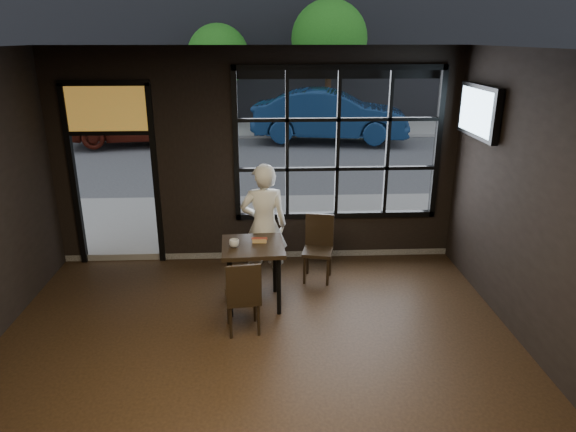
{
  "coord_description": "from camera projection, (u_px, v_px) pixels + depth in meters",
  "views": [
    {
      "loc": [
        0.1,
        -3.95,
        3.32
      ],
      "look_at": [
        0.4,
        2.2,
        1.15
      ],
      "focal_mm": 32.0,
      "sensor_mm": 36.0,
      "label": 1
    }
  ],
  "objects": [
    {
      "name": "ceiling",
      "position": [
        248.0,
        51.0,
        3.75
      ],
      "size": [
        6.0,
        7.0,
        0.02
      ],
      "primitive_type": "cube",
      "color": "black",
      "rests_on": "ground"
    },
    {
      "name": "cafe_table",
      "position": [
        254.0,
        274.0,
        6.59
      ],
      "size": [
        0.82,
        0.82,
        0.84
      ],
      "primitive_type": "cube",
      "rotation": [
        0.0,
        0.0,
        0.06
      ],
      "color": "black",
      "rests_on": "floor"
    },
    {
      "name": "maroon_car",
      "position": [
        137.0,
        117.0,
        16.14
      ],
      "size": [
        4.87,
        2.53,
        1.58
      ],
      "primitive_type": "imported",
      "rotation": [
        0.0,
        0.0,
        1.72
      ],
      "color": "#48130A",
      "rests_on": "street_asphalt"
    },
    {
      "name": "hotdog",
      "position": [
        259.0,
        240.0,
        6.51
      ],
      "size": [
        0.2,
        0.09,
        0.06
      ],
      "primitive_type": null,
      "rotation": [
        0.0,
        0.0,
        -0.05
      ],
      "color": "tan",
      "rests_on": "cafe_table"
    },
    {
      "name": "tv",
      "position": [
        479.0,
        111.0,
        6.71
      ],
      "size": [
        0.13,
        1.16,
        0.68
      ],
      "primitive_type": "cube",
      "color": "black",
      "rests_on": "wall_right"
    },
    {
      "name": "window_frame",
      "position": [
        338.0,
        145.0,
        7.57
      ],
      "size": [
        3.06,
        0.12,
        2.28
      ],
      "primitive_type": "cube",
      "color": "black",
      "rests_on": "ground"
    },
    {
      "name": "chair_near",
      "position": [
        243.0,
        295.0,
        5.98
      ],
      "size": [
        0.45,
        0.45,
        0.92
      ],
      "primitive_type": "cube",
      "rotation": [
        0.0,
        0.0,
        3.29
      ],
      "color": "black",
      "rests_on": "floor"
    },
    {
      "name": "man",
      "position": [
        264.0,
        226.0,
        6.98
      ],
      "size": [
        0.66,
        0.46,
        1.75
      ],
      "primitive_type": "imported",
      "rotation": [
        0.0,
        0.0,
        3.21
      ],
      "color": "white",
      "rests_on": "floor"
    },
    {
      "name": "tree_right",
      "position": [
        329.0,
        39.0,
        17.95
      ],
      "size": [
        2.66,
        2.66,
        4.54
      ],
      "color": "#332114",
      "rests_on": "street_asphalt"
    },
    {
      "name": "navy_car",
      "position": [
        330.0,
        115.0,
        16.47
      ],
      "size": [
        5.13,
        2.45,
        1.62
      ],
      "primitive_type": "imported",
      "rotation": [
        0.0,
        0.0,
        1.42
      ],
      "color": "#0E284B",
      "rests_on": "street_asphalt"
    },
    {
      "name": "cup",
      "position": [
        234.0,
        243.0,
        6.37
      ],
      "size": [
        0.14,
        0.14,
        0.1
      ],
      "primitive_type": "imported",
      "rotation": [
        0.0,
        0.0,
        0.15
      ],
      "color": "silver",
      "rests_on": "cafe_table"
    },
    {
      "name": "street_asphalt",
      "position": [
        261.0,
        102.0,
        27.44
      ],
      "size": [
        60.0,
        41.0,
        0.04
      ],
      "primitive_type": "cube",
      "color": "#545456",
      "rests_on": "ground"
    },
    {
      "name": "tree_left",
      "position": [
        218.0,
        56.0,
        18.36
      ],
      "size": [
        2.2,
        2.2,
        3.75
      ],
      "color": "#332114",
      "rests_on": "street_asphalt"
    },
    {
      "name": "chair_window",
      "position": [
        318.0,
        249.0,
        7.24
      ],
      "size": [
        0.48,
        0.48,
        0.93
      ],
      "primitive_type": "cube",
      "rotation": [
        0.0,
        0.0,
        -0.22
      ],
      "color": "black",
      "rests_on": "floor"
    },
    {
      "name": "floor",
      "position": [
        257.0,
        410.0,
        4.82
      ],
      "size": [
        6.0,
        7.0,
        0.02
      ],
      "primitive_type": "cube",
      "color": "black",
      "rests_on": "ground"
    },
    {
      "name": "stained_transom",
      "position": [
        107.0,
        108.0,
        7.24
      ],
      "size": [
        1.2,
        0.06,
        0.7
      ],
      "primitive_type": "cube",
      "color": "orange",
      "rests_on": "ground"
    }
  ]
}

